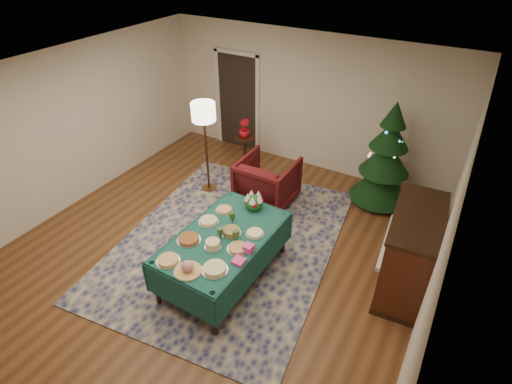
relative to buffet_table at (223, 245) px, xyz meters
The scene contains 26 objects.
room_shell 0.86m from the buffet_table, 166.56° to the left, with size 7.00×7.00×7.00m.
doorway 4.14m from the buffet_table, 119.44° to the left, with size 1.08×0.04×2.16m.
rug 0.96m from the buffet_table, 119.44° to the left, with size 3.20×4.20×0.02m, color navy.
buffet_table is the anchor object (origin of this frame).
platter_0 0.83m from the buffet_table, 113.54° to the right, with size 0.31×0.31×0.05m.
platter_1 0.79m from the buffet_table, 89.88° to the right, with size 0.35×0.35×0.16m.
platter_2 0.66m from the buffet_table, 64.74° to the right, with size 0.33×0.33×0.06m.
platter_3 0.49m from the buffet_table, 139.20° to the right, with size 0.32×0.32×0.05m.
platter_4 0.32m from the buffet_table, 87.98° to the right, with size 0.23×0.23×0.10m.
platter_5 0.37m from the buffet_table, 20.03° to the right, with size 0.29×0.29×0.04m.
platter_6 0.42m from the buffet_table, 156.76° to the left, with size 0.29×0.29×0.05m.
platter_7 0.22m from the buffet_table, 60.07° to the left, with size 0.28×0.28×0.07m.
platter_8 0.47m from the buffet_table, 35.50° to the left, with size 0.26×0.26×0.04m.
platter_9 0.60m from the buffet_table, 122.40° to the left, with size 0.26×0.26×0.04m.
goblet_0 0.40m from the buffet_table, 99.00° to the left, with size 0.08×0.08×0.18m.
goblet_1 0.32m from the buffet_table, ahead, with size 0.08×0.08×0.18m.
goblet_2 0.25m from the buffet_table, 92.77° to the right, with size 0.08×0.08×0.18m.
napkin_stack 0.57m from the buffet_table, 34.79° to the right, with size 0.15×0.15×0.04m, color #E33F86.
gift_box 0.50m from the buffet_table, ahead, with size 0.12×0.12×0.10m, color #EA419B.
centerpiece 0.81m from the buffet_table, 86.64° to the left, with size 0.27×0.27×0.31m.
armchair 1.99m from the buffet_table, 100.98° to the left, with size 0.94×0.88×0.97m, color #4D1012.
floor_lamp 2.50m from the buffet_table, 131.41° to the left, with size 0.42×0.42×1.75m.
side_table 3.12m from the buffet_table, 116.12° to the left, with size 0.39×0.39×0.70m.
potted_plant 3.11m from the buffet_table, 116.12° to the left, with size 0.22×0.39×0.22m, color #B00C17.
christmas_tree 3.31m from the buffet_table, 65.28° to the left, with size 1.22×1.22×1.93m.
piano 2.52m from the buffet_table, 26.34° to the left, with size 0.79×1.48×1.24m.
Camera 1 is at (2.89, -3.45, 4.30)m, focal length 28.00 mm.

